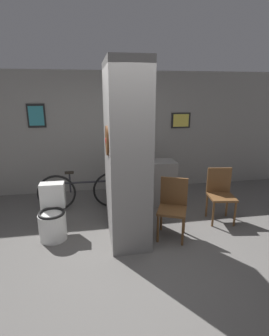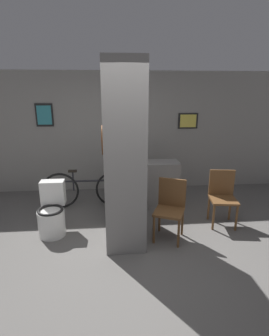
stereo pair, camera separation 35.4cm
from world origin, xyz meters
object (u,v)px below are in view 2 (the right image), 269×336
chair_by_doorway (222,195)px  bottle_tall (135,156)px  bicycle (87,189)px  chair_near_pillar (170,206)px

chair_by_doorway → bottle_tall: 1.73m
bicycle → bottle_tall: size_ratio=5.89×
chair_by_doorway → bottle_tall: size_ratio=3.11×
chair_near_pillar → chair_by_doorway: bearing=44.0°
bicycle → bottle_tall: (0.94, 0.07, 0.62)m
chair_near_pillar → bottle_tall: bottle_tall is taller
chair_near_pillar → bicycle: (-1.35, 1.21, -0.14)m
bottle_tall → chair_by_doorway: bearing=-33.1°
chair_near_pillar → bottle_tall: 1.42m
bottle_tall → chair_near_pillar: bearing=-71.9°
chair_near_pillar → bicycle: bearing=161.7°
chair_near_pillar → chair_by_doorway: size_ratio=1.00×
chair_by_doorway → bicycle: (-2.33, 0.84, -0.14)m
chair_near_pillar → chair_by_doorway: same height
chair_near_pillar → bottle_tall: (-0.42, 1.27, 0.47)m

